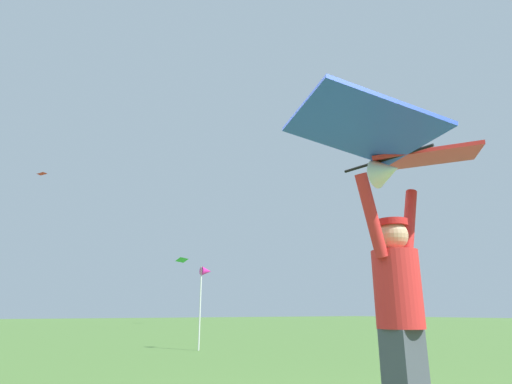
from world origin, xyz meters
TOP-DOWN VIEW (x-y plane):
  - kite_flyer_person at (0.17, 0.04)m, footprint 0.81×0.39m
  - held_stunt_kite at (0.19, -0.05)m, footprint 2.10×1.25m
  - distant_kite_red_far_center at (-0.52, 29.03)m, footprint 0.56×0.57m
  - distant_kite_green_low_right at (9.97, 28.48)m, footprint 1.09×1.05m
  - marker_flag at (2.36, 7.98)m, footprint 0.30×0.24m

SIDE VIEW (x-z plane):
  - kite_flyer_person at x=0.17m, z-range -0.02..1.90m
  - marker_flag at x=2.36m, z-range 0.76..2.83m
  - held_stunt_kite at x=0.19m, z-range 1.95..2.39m
  - distant_kite_green_low_right at x=9.97m, z-range 4.61..5.02m
  - distant_kite_red_far_center at x=-0.52m, z-range 10.08..10.30m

